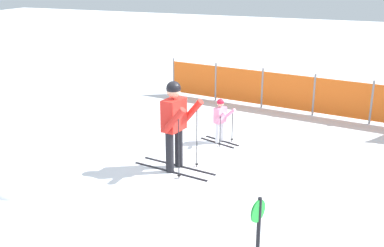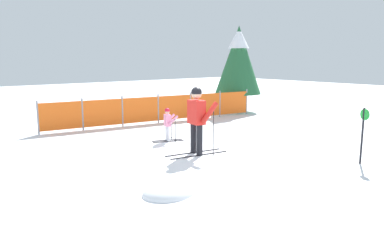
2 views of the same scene
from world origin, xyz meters
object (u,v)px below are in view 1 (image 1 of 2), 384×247
(trail_marker, at_px, (258,238))
(skier_adult, at_px, (175,118))
(skier_child, at_px, (221,118))
(safety_fence, at_px, (314,95))

(trail_marker, bearing_deg, skier_adult, 127.97)
(skier_child, relative_size, trail_marker, 0.76)
(skier_adult, height_order, trail_marker, skier_adult)
(safety_fence, bearing_deg, skier_adult, -112.42)
(skier_adult, xyz_separation_m, safety_fence, (1.99, 4.82, -0.51))
(skier_adult, bearing_deg, skier_child, 89.06)
(skier_child, bearing_deg, safety_fence, 81.19)
(skier_adult, bearing_deg, safety_fence, 76.92)
(skier_child, distance_m, safety_fence, 3.43)
(skier_child, xyz_separation_m, safety_fence, (1.66, 3.00, -0.03))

